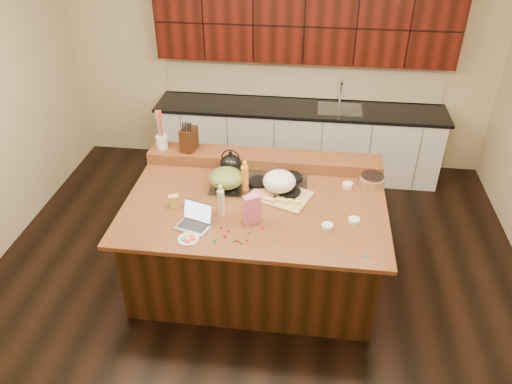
# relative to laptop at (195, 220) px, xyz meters

# --- Properties ---
(room) EXTENTS (5.52, 5.02, 2.72)m
(room) POSITION_rel_laptop_xyz_m (0.47, 0.40, 0.38)
(room) COLOR black
(room) RESTS_ON ground
(island) EXTENTS (2.40, 1.60, 0.92)m
(island) POSITION_rel_laptop_xyz_m (0.47, 0.40, -0.51)
(island) COLOR black
(island) RESTS_ON ground
(back_ledge) EXTENTS (2.40, 0.30, 0.12)m
(back_ledge) POSITION_rel_laptop_xyz_m (0.47, 1.10, 0.01)
(back_ledge) COLOR black
(back_ledge) RESTS_ON island
(cooktop) EXTENTS (0.92, 0.52, 0.05)m
(cooktop) POSITION_rel_laptop_xyz_m (0.47, 0.70, -0.04)
(cooktop) COLOR gray
(cooktop) RESTS_ON island
(back_counter) EXTENTS (3.70, 0.66, 2.40)m
(back_counter) POSITION_rel_laptop_xyz_m (0.77, 2.63, 0.01)
(back_counter) COLOR silver
(back_counter) RESTS_ON ground
(kettle) EXTENTS (0.23, 0.23, 0.19)m
(kettle) POSITION_rel_laptop_xyz_m (0.17, 0.83, 0.09)
(kettle) COLOR black
(kettle) RESTS_ON cooktop
(green_bowl) EXTENTS (0.37, 0.37, 0.18)m
(green_bowl) POSITION_rel_laptop_xyz_m (0.17, 0.57, 0.08)
(green_bowl) COLOR #576D2B
(green_bowl) RESTS_ON cooktop
(laptop) EXTENTS (0.34, 0.30, 0.20)m
(laptop) POSITION_rel_laptop_xyz_m (0.00, 0.00, 0.00)
(laptop) COLOR #B7B7BC
(laptop) RESTS_ON island
(oil_bottle) EXTENTS (0.09, 0.09, 0.27)m
(oil_bottle) POSITION_rel_laptop_xyz_m (0.35, 0.58, 0.08)
(oil_bottle) COLOR orange
(oil_bottle) RESTS_ON island
(vinegar_bottle) EXTENTS (0.08, 0.08, 0.25)m
(vinegar_bottle) POSITION_rel_laptop_xyz_m (0.20, 0.18, 0.07)
(vinegar_bottle) COLOR silver
(vinegar_bottle) RESTS_ON island
(wooden_tray) EXTENTS (0.64, 0.56, 0.22)m
(wooden_tray) POSITION_rel_laptop_xyz_m (0.68, 0.58, 0.04)
(wooden_tray) COLOR tan
(wooden_tray) RESTS_ON island
(ramekin_a) EXTENTS (0.12, 0.12, 0.04)m
(ramekin_a) POSITION_rel_laptop_xyz_m (1.13, 0.08, -0.03)
(ramekin_a) COLOR white
(ramekin_a) RESTS_ON island
(ramekin_b) EXTENTS (0.10, 0.10, 0.04)m
(ramekin_b) POSITION_rel_laptop_xyz_m (1.36, 0.19, -0.03)
(ramekin_b) COLOR white
(ramekin_b) RESTS_ON island
(ramekin_c) EXTENTS (0.12, 0.12, 0.04)m
(ramekin_c) POSITION_rel_laptop_xyz_m (1.32, 0.77, -0.03)
(ramekin_c) COLOR white
(ramekin_c) RESTS_ON island
(strainer_bowl) EXTENTS (0.29, 0.29, 0.09)m
(strainer_bowl) POSITION_rel_laptop_xyz_m (1.55, 0.83, -0.01)
(strainer_bowl) COLOR #996B3F
(strainer_bowl) RESTS_ON island
(kitchen_timer) EXTENTS (0.10, 0.10, 0.07)m
(kitchen_timer) POSITION_rel_laptop_xyz_m (1.44, -0.25, -0.02)
(kitchen_timer) COLOR silver
(kitchen_timer) RESTS_ON island
(pink_bag) EXTENTS (0.16, 0.14, 0.27)m
(pink_bag) POSITION_rel_laptop_xyz_m (0.48, 0.10, 0.08)
(pink_bag) COLOR #CF618A
(pink_bag) RESTS_ON island
(candy_plate) EXTENTS (0.20, 0.20, 0.01)m
(candy_plate) POSITION_rel_laptop_xyz_m (-0.01, -0.21, -0.05)
(candy_plate) COLOR white
(candy_plate) RESTS_ON island
(package_box) EXTENTS (0.10, 0.09, 0.12)m
(package_box) POSITION_rel_laptop_xyz_m (-0.25, 0.23, 0.01)
(package_box) COLOR #DCB94D
(package_box) RESTS_ON island
(utensil_crock) EXTENTS (0.16, 0.16, 0.14)m
(utensil_crock) POSITION_rel_laptop_xyz_m (-0.60, 1.10, 0.14)
(utensil_crock) COLOR white
(utensil_crock) RESTS_ON back_ledge
(knife_block) EXTENTS (0.17, 0.22, 0.24)m
(knife_block) POSITION_rel_laptop_xyz_m (-0.31, 1.10, 0.19)
(knife_block) COLOR black
(knife_block) RESTS_ON back_ledge
(gumdrop_0) EXTENTS (0.02, 0.02, 0.02)m
(gumdrop_0) POSITION_rel_laptop_xyz_m (0.41, -0.19, -0.04)
(gumdrop_0) COLOR red
(gumdrop_0) RESTS_ON island
(gumdrop_1) EXTENTS (0.02, 0.02, 0.02)m
(gumdrop_1) POSITION_rel_laptop_xyz_m (0.70, -0.13, -0.04)
(gumdrop_1) COLOR #198C26
(gumdrop_1) RESTS_ON island
(gumdrop_2) EXTENTS (0.02, 0.02, 0.02)m
(gumdrop_2) POSITION_rel_laptop_xyz_m (0.28, -0.14, -0.04)
(gumdrop_2) COLOR red
(gumdrop_2) RESTS_ON island
(gumdrop_3) EXTENTS (0.02, 0.02, 0.02)m
(gumdrop_3) POSITION_rel_laptop_xyz_m (0.47, -0.05, -0.04)
(gumdrop_3) COLOR #198C26
(gumdrop_3) RESTS_ON island
(gumdrop_4) EXTENTS (0.02, 0.02, 0.02)m
(gumdrop_4) POSITION_rel_laptop_xyz_m (0.58, 0.01, -0.04)
(gumdrop_4) COLOR red
(gumdrop_4) RESTS_ON island
(gumdrop_5) EXTENTS (0.02, 0.02, 0.02)m
(gumdrop_5) POSITION_rel_laptop_xyz_m (0.21, -0.21, -0.04)
(gumdrop_5) COLOR #198C26
(gumdrop_5) RESTS_ON island
(gumdrop_6) EXTENTS (0.02, 0.02, 0.02)m
(gumdrop_6) POSITION_rel_laptop_xyz_m (0.30, -0.06, -0.04)
(gumdrop_6) COLOR red
(gumdrop_6) RESTS_ON island
(gumdrop_7) EXTENTS (0.02, 0.02, 0.02)m
(gumdrop_7) POSITION_rel_laptop_xyz_m (0.20, -0.19, -0.04)
(gumdrop_7) COLOR #198C26
(gumdrop_7) RESTS_ON island
(gumdrop_8) EXTENTS (0.02, 0.02, 0.02)m
(gumdrop_8) POSITION_rel_laptop_xyz_m (0.40, -0.17, -0.04)
(gumdrop_8) COLOR red
(gumdrop_8) RESTS_ON island
(gumdrop_9) EXTENTS (0.02, 0.02, 0.02)m
(gumdrop_9) POSITION_rel_laptop_xyz_m (0.43, -0.21, -0.04)
(gumdrop_9) COLOR #198C26
(gumdrop_9) RESTS_ON island
(gumdrop_10) EXTENTS (0.02, 0.02, 0.02)m
(gumdrop_10) POSITION_rel_laptop_xyz_m (0.48, -0.16, -0.04)
(gumdrop_10) COLOR red
(gumdrop_10) RESTS_ON island
(gumdrop_11) EXTENTS (0.02, 0.02, 0.02)m
(gumdrop_11) POSITION_rel_laptop_xyz_m (0.37, -0.19, -0.04)
(gumdrop_11) COLOR #198C26
(gumdrop_11) RESTS_ON island
(gumdrop_12) EXTENTS (0.02, 0.02, 0.02)m
(gumdrop_12) POSITION_rel_laptop_xyz_m (0.23, -0.02, -0.04)
(gumdrop_12) COLOR red
(gumdrop_12) RESTS_ON island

